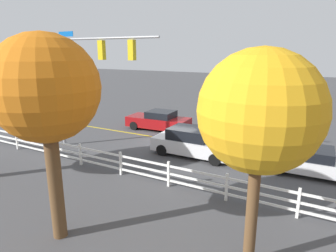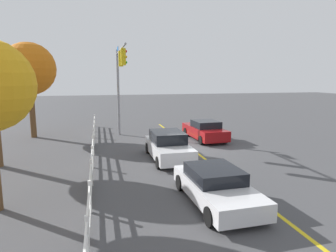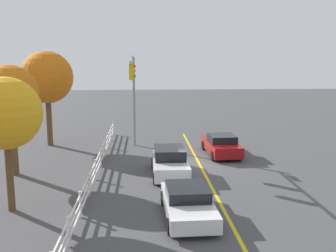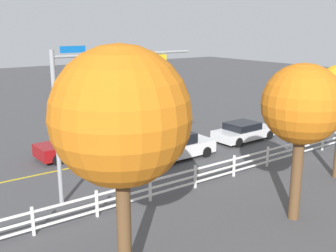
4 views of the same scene
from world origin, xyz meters
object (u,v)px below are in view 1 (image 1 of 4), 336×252
object	(u,v)px
car_1	(159,121)
car_0	(313,161)
tree_1	(260,112)
tree_3	(46,91)
car_2	(193,142)

from	to	relation	value
car_1	car_0	bearing A→B (deg)	159.10
car_1	tree_1	world-z (taller)	tree_1
car_1	tree_3	size ratio (longest dim) A/B	0.76
car_0	car_2	bearing A→B (deg)	-178.47
car_0	car_1	size ratio (longest dim) A/B	0.96
car_2	tree_1	distance (m)	9.49
car_2	tree_1	bearing A→B (deg)	-56.15
tree_1	car_2	bearing A→B (deg)	-55.93
car_1	tree_1	distance (m)	15.07
car_2	tree_3	xyz separation A→B (m)	(0.67, 8.92, 3.92)
car_0	tree_1	bearing A→B (deg)	-100.46
car_0	tree_3	world-z (taller)	tree_3
car_2	tree_1	world-z (taller)	tree_1
car_1	tree_1	xyz separation A→B (m)	(-9.46, 11.17, 3.61)
tree_1	tree_3	xyz separation A→B (m)	(5.60, 1.63, 0.37)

